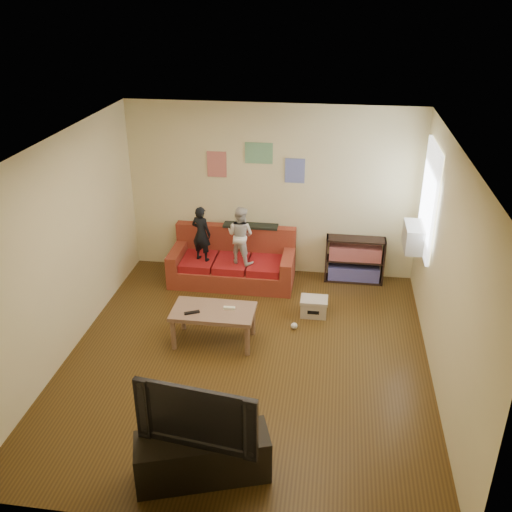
# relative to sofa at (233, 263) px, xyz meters

# --- Properties ---
(room_shell) EXTENTS (4.52, 5.02, 2.72)m
(room_shell) POSITION_rel_sofa_xyz_m (0.54, -2.07, 1.07)
(room_shell) COLOR #4F3614
(room_shell) RESTS_ON ground
(sofa) EXTENTS (1.91, 0.88, 0.84)m
(sofa) POSITION_rel_sofa_xyz_m (0.00, 0.00, 0.00)
(sofa) COLOR maroon
(sofa) RESTS_ON ground
(child_a) EXTENTS (0.37, 0.30, 0.87)m
(child_a) POSITION_rel_sofa_xyz_m (-0.45, -0.17, 0.55)
(child_a) COLOR black
(child_a) RESTS_ON sofa
(child_b) EXTENTS (0.53, 0.48, 0.89)m
(child_b) POSITION_rel_sofa_xyz_m (0.15, -0.17, 0.57)
(child_b) COLOR silver
(child_b) RESTS_ON sofa
(coffee_table) EXTENTS (1.06, 0.58, 0.48)m
(coffee_table) POSITION_rel_sofa_xyz_m (0.06, -1.74, 0.13)
(coffee_table) COLOR #8F6B56
(coffee_table) RESTS_ON ground
(remote) EXTENTS (0.20, 0.13, 0.02)m
(remote) POSITION_rel_sofa_xyz_m (-0.19, -1.86, 0.21)
(remote) COLOR black
(remote) RESTS_ON coffee_table
(game_controller) EXTENTS (0.15, 0.05, 0.03)m
(game_controller) POSITION_rel_sofa_xyz_m (0.26, -1.69, 0.21)
(game_controller) COLOR white
(game_controller) RESTS_ON coffee_table
(bookshelf) EXTENTS (0.91, 0.27, 0.72)m
(bookshelf) POSITION_rel_sofa_xyz_m (1.88, 0.23, 0.04)
(bookshelf) COLOR black
(bookshelf) RESTS_ON ground
(window) EXTENTS (0.04, 1.08, 1.48)m
(window) POSITION_rel_sofa_xyz_m (2.76, -0.42, 1.36)
(window) COLOR white
(window) RESTS_ON room_shell
(ac_unit) EXTENTS (0.28, 0.55, 0.35)m
(ac_unit) POSITION_rel_sofa_xyz_m (2.64, -0.42, 0.80)
(ac_unit) COLOR #B7B2A3
(ac_unit) RESTS_ON window
(artwork_left) EXTENTS (0.30, 0.01, 0.40)m
(artwork_left) POSITION_rel_sofa_xyz_m (-0.31, 0.42, 1.47)
(artwork_left) COLOR #D87266
(artwork_left) RESTS_ON room_shell
(artwork_center) EXTENTS (0.42, 0.01, 0.32)m
(artwork_center) POSITION_rel_sofa_xyz_m (0.34, 0.42, 1.67)
(artwork_center) COLOR #72B27F
(artwork_center) RESTS_ON room_shell
(artwork_right) EXTENTS (0.30, 0.01, 0.38)m
(artwork_right) POSITION_rel_sofa_xyz_m (0.89, 0.42, 1.42)
(artwork_right) COLOR #727FCC
(artwork_right) RESTS_ON room_shell
(file_box) EXTENTS (0.38, 0.29, 0.26)m
(file_box) POSITION_rel_sofa_xyz_m (1.32, -0.90, -0.15)
(file_box) COLOR beige
(file_box) RESTS_ON ground
(tv_stand) EXTENTS (1.32, 0.79, 0.47)m
(tv_stand) POSITION_rel_sofa_xyz_m (0.43, -3.98, -0.05)
(tv_stand) COLOR black
(tv_stand) RESTS_ON ground
(television) EXTENTS (1.15, 0.31, 0.66)m
(television) POSITION_rel_sofa_xyz_m (0.43, -3.98, 0.52)
(television) COLOR black
(television) RESTS_ON tv_stand
(tissue) EXTENTS (0.11, 0.11, 0.09)m
(tissue) POSITION_rel_sofa_xyz_m (1.07, -1.30, -0.24)
(tissue) COLOR silver
(tissue) RESTS_ON ground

